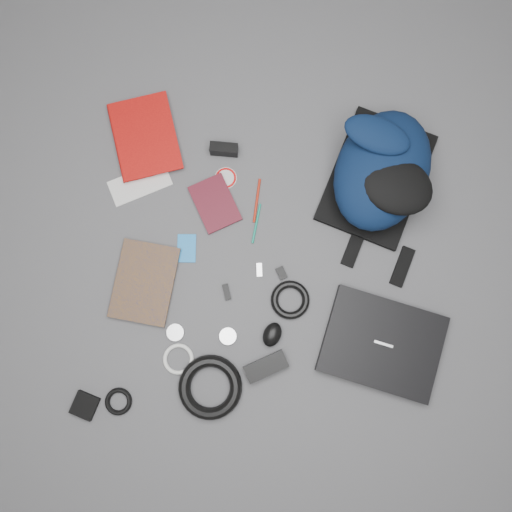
{
  "coord_description": "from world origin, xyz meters",
  "views": [
    {
      "loc": [
        0.0,
        -0.21,
        1.63
      ],
      "look_at": [
        0.0,
        0.0,
        0.02
      ],
      "focal_mm": 35.0,
      "sensor_mm": 36.0,
      "label": 1
    }
  ],
  "objects_px": {
    "dvd_case": "(215,204)",
    "pouch": "(85,405)",
    "compact_camera": "(224,149)",
    "backpack": "(382,170)",
    "textbook_red": "(115,144)",
    "power_brick": "(266,367)",
    "comic_book": "(116,277)",
    "laptop": "(382,344)",
    "mouse": "(272,335)"
  },
  "relations": [
    {
      "from": "dvd_case",
      "to": "comic_book",
      "type": "bearing_deg",
      "value": -167.09
    },
    {
      "from": "textbook_red",
      "to": "power_brick",
      "type": "xyz_separation_m",
      "value": [
        0.51,
        -0.73,
        0.0
      ]
    },
    {
      "from": "laptop",
      "to": "textbook_red",
      "type": "relative_size",
      "value": 1.3
    },
    {
      "from": "dvd_case",
      "to": "power_brick",
      "type": "distance_m",
      "value": 0.56
    },
    {
      "from": "comic_book",
      "to": "power_brick",
      "type": "height_order",
      "value": "power_brick"
    },
    {
      "from": "textbook_red",
      "to": "mouse",
      "type": "bearing_deg",
      "value": -64.14
    },
    {
      "from": "textbook_red",
      "to": "power_brick",
      "type": "bearing_deg",
      "value": -69.24
    },
    {
      "from": "dvd_case",
      "to": "pouch",
      "type": "height_order",
      "value": "pouch"
    },
    {
      "from": "backpack",
      "to": "laptop",
      "type": "height_order",
      "value": "backpack"
    },
    {
      "from": "dvd_case",
      "to": "textbook_red",
      "type": "bearing_deg",
      "value": 124.35
    },
    {
      "from": "laptop",
      "to": "dvd_case",
      "type": "distance_m",
      "value": 0.71
    },
    {
      "from": "textbook_red",
      "to": "pouch",
      "type": "xyz_separation_m",
      "value": [
        -0.06,
        -0.86,
        -0.01
      ]
    },
    {
      "from": "backpack",
      "to": "dvd_case",
      "type": "bearing_deg",
      "value": -148.69
    },
    {
      "from": "dvd_case",
      "to": "mouse",
      "type": "bearing_deg",
      "value": -91.1
    },
    {
      "from": "dvd_case",
      "to": "mouse",
      "type": "xyz_separation_m",
      "value": [
        0.19,
        -0.43,
        0.01
      ]
    },
    {
      "from": "dvd_case",
      "to": "pouch",
      "type": "relative_size",
      "value": 2.35
    },
    {
      "from": "power_brick",
      "to": "comic_book",
      "type": "bearing_deg",
      "value": 125.7
    },
    {
      "from": "comic_book",
      "to": "pouch",
      "type": "xyz_separation_m",
      "value": [
        -0.08,
        -0.41,
        -0.0
      ]
    },
    {
      "from": "mouse",
      "to": "compact_camera",
      "type": "bearing_deg",
      "value": 127.9
    },
    {
      "from": "laptop",
      "to": "power_brick",
      "type": "distance_m",
      "value": 0.38
    },
    {
      "from": "dvd_case",
      "to": "backpack",
      "type": "bearing_deg",
      "value": -15.57
    },
    {
      "from": "mouse",
      "to": "power_brick",
      "type": "relative_size",
      "value": 0.59
    },
    {
      "from": "comic_book",
      "to": "mouse",
      "type": "xyz_separation_m",
      "value": [
        0.51,
        -0.18,
        0.01
      ]
    },
    {
      "from": "compact_camera",
      "to": "power_brick",
      "type": "relative_size",
      "value": 0.68
    },
    {
      "from": "laptop",
      "to": "dvd_case",
      "type": "xyz_separation_m",
      "value": [
        -0.54,
        0.46,
        -0.01
      ]
    },
    {
      "from": "comic_book",
      "to": "mouse",
      "type": "relative_size",
      "value": 3.27
    },
    {
      "from": "compact_camera",
      "to": "power_brick",
      "type": "xyz_separation_m",
      "value": [
        0.14,
        -0.71,
        -0.01
      ]
    },
    {
      "from": "backpack",
      "to": "pouch",
      "type": "relative_size",
      "value": 6.14
    },
    {
      "from": "comic_book",
      "to": "pouch",
      "type": "distance_m",
      "value": 0.42
    },
    {
      "from": "pouch",
      "to": "compact_camera",
      "type": "bearing_deg",
      "value": 62.68
    },
    {
      "from": "textbook_red",
      "to": "compact_camera",
      "type": "height_order",
      "value": "compact_camera"
    },
    {
      "from": "textbook_red",
      "to": "comic_book",
      "type": "bearing_deg",
      "value": -101.49
    },
    {
      "from": "comic_book",
      "to": "mouse",
      "type": "height_order",
      "value": "mouse"
    },
    {
      "from": "backpack",
      "to": "compact_camera",
      "type": "height_order",
      "value": "backpack"
    },
    {
      "from": "laptop",
      "to": "compact_camera",
      "type": "xyz_separation_m",
      "value": [
        -0.51,
        0.64,
        0.01
      ]
    },
    {
      "from": "dvd_case",
      "to": "power_brick",
      "type": "height_order",
      "value": "power_brick"
    },
    {
      "from": "backpack",
      "to": "compact_camera",
      "type": "bearing_deg",
      "value": -168.3
    },
    {
      "from": "laptop",
      "to": "pouch",
      "type": "distance_m",
      "value": 0.96
    },
    {
      "from": "laptop",
      "to": "textbook_red",
      "type": "distance_m",
      "value": 1.1
    },
    {
      "from": "backpack",
      "to": "power_brick",
      "type": "relative_size",
      "value": 3.36
    },
    {
      "from": "compact_camera",
      "to": "backpack",
      "type": "bearing_deg",
      "value": -5.24
    },
    {
      "from": "mouse",
      "to": "dvd_case",
      "type": "bearing_deg",
      "value": 137.01
    },
    {
      "from": "laptop",
      "to": "comic_book",
      "type": "relative_size",
      "value": 1.4
    },
    {
      "from": "laptop",
      "to": "pouch",
      "type": "height_order",
      "value": "laptop"
    },
    {
      "from": "comic_book",
      "to": "pouch",
      "type": "bearing_deg",
      "value": -91.07
    },
    {
      "from": "laptop",
      "to": "compact_camera",
      "type": "bearing_deg",
      "value": 145.57
    },
    {
      "from": "textbook_red",
      "to": "dvd_case",
      "type": "xyz_separation_m",
      "value": [
        0.34,
        -0.2,
        -0.01
      ]
    },
    {
      "from": "textbook_red",
      "to": "mouse",
      "type": "relative_size",
      "value": 3.5
    },
    {
      "from": "laptop",
      "to": "power_brick",
      "type": "bearing_deg",
      "value": -151.97
    },
    {
      "from": "dvd_case",
      "to": "power_brick",
      "type": "bearing_deg",
      "value": -97.11
    }
  ]
}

